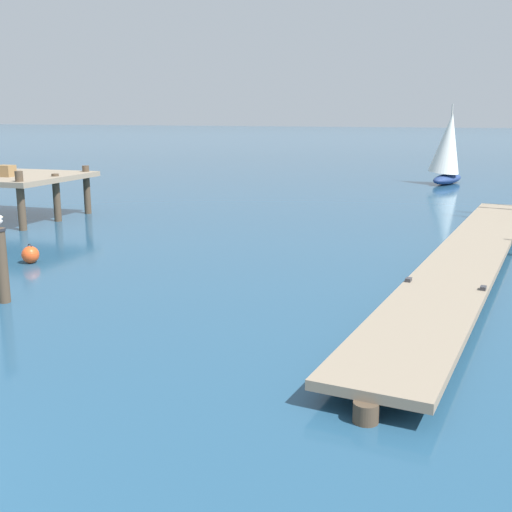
{
  "coord_description": "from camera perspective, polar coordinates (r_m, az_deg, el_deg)",
  "views": [
    {
      "loc": [
        6.97,
        -3.17,
        4.15
      ],
      "look_at": [
        2.47,
        8.25,
        1.4
      ],
      "focal_mm": 44.72,
      "sensor_mm": 36.0,
      "label": 1
    }
  ],
  "objects": [
    {
      "name": "floating_dock",
      "position": [
        18.57,
        18.62,
        0.19
      ],
      "size": [
        3.32,
        20.59,
        0.53
      ],
      "color": "gray",
      "rests_on": "ground"
    },
    {
      "name": "pier_platform",
      "position": [
        27.68,
        -21.84,
        6.42
      ],
      "size": [
        6.33,
        5.27,
        2.21
      ],
      "color": "gray",
      "rests_on": "ground"
    },
    {
      "name": "mooring_piling",
      "position": [
        15.22,
        -21.8,
        -0.68
      ],
      "size": [
        0.3,
        0.3,
        1.69
      ],
      "color": "#4C3D2D",
      "rests_on": "ground"
    },
    {
      "name": "mooring_buoy",
      "position": [
        19.14,
        -19.53,
        0.12
      ],
      "size": [
        0.49,
        0.49,
        0.56
      ],
      "color": "#E04C1E",
      "rests_on": "ground"
    },
    {
      "name": "distant_sailboat",
      "position": [
        39.96,
        16.79,
        9.12
      ],
      "size": [
        2.54,
        3.74,
        4.7
      ],
      "color": "navy",
      "rests_on": "ground"
    }
  ]
}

